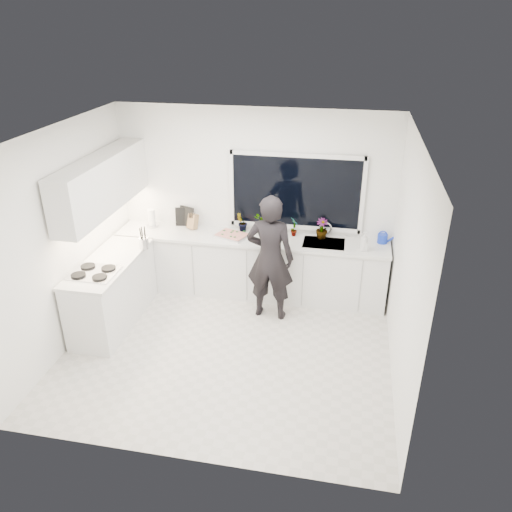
# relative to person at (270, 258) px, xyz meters

# --- Properties ---
(floor) EXTENTS (4.00, 3.50, 0.02)m
(floor) POSITION_rel_person_xyz_m (-0.38, -0.90, -0.89)
(floor) COLOR beige
(floor) RESTS_ON ground
(wall_back) EXTENTS (4.00, 0.02, 2.70)m
(wall_back) POSITION_rel_person_xyz_m (-0.38, 0.86, 0.47)
(wall_back) COLOR white
(wall_back) RESTS_ON ground
(wall_left) EXTENTS (0.02, 3.50, 2.70)m
(wall_left) POSITION_rel_person_xyz_m (-2.39, -0.90, 0.47)
(wall_left) COLOR white
(wall_left) RESTS_ON ground
(wall_right) EXTENTS (0.02, 3.50, 2.70)m
(wall_right) POSITION_rel_person_xyz_m (1.63, -0.90, 0.47)
(wall_right) COLOR white
(wall_right) RESTS_ON ground
(ceiling) EXTENTS (4.00, 3.50, 0.02)m
(ceiling) POSITION_rel_person_xyz_m (-0.38, -0.90, 1.83)
(ceiling) COLOR white
(ceiling) RESTS_ON wall_back
(window) EXTENTS (1.80, 0.02, 1.00)m
(window) POSITION_rel_person_xyz_m (0.22, 0.83, 0.67)
(window) COLOR black
(window) RESTS_ON wall_back
(base_cabinets_back) EXTENTS (3.92, 0.58, 0.88)m
(base_cabinets_back) POSITION_rel_person_xyz_m (-0.38, 0.55, -0.44)
(base_cabinets_back) COLOR white
(base_cabinets_back) RESTS_ON floor
(base_cabinets_left) EXTENTS (0.58, 1.60, 0.88)m
(base_cabinets_left) POSITION_rel_person_xyz_m (-2.05, -0.55, -0.44)
(base_cabinets_left) COLOR white
(base_cabinets_left) RESTS_ON floor
(countertop_back) EXTENTS (3.94, 0.62, 0.04)m
(countertop_back) POSITION_rel_person_xyz_m (-0.38, 0.54, 0.02)
(countertop_back) COLOR silver
(countertop_back) RESTS_ON base_cabinets_back
(countertop_left) EXTENTS (0.62, 1.60, 0.04)m
(countertop_left) POSITION_rel_person_xyz_m (-2.05, -0.55, 0.02)
(countertop_left) COLOR silver
(countertop_left) RESTS_ON base_cabinets_left
(upper_cabinets) EXTENTS (0.34, 2.10, 0.70)m
(upper_cabinets) POSITION_rel_person_xyz_m (-2.17, -0.20, 0.97)
(upper_cabinets) COLOR white
(upper_cabinets) RESTS_ON wall_left
(sink) EXTENTS (0.58, 0.42, 0.14)m
(sink) POSITION_rel_person_xyz_m (0.67, 0.55, -0.01)
(sink) COLOR silver
(sink) RESTS_ON countertop_back
(faucet) EXTENTS (0.03, 0.03, 0.22)m
(faucet) POSITION_rel_person_xyz_m (0.67, 0.75, 0.15)
(faucet) COLOR silver
(faucet) RESTS_ON countertop_back
(stovetop) EXTENTS (0.56, 0.48, 0.03)m
(stovetop) POSITION_rel_person_xyz_m (-2.07, -0.90, 0.05)
(stovetop) COLOR black
(stovetop) RESTS_ON countertop_left
(person) EXTENTS (0.67, 0.46, 1.77)m
(person) POSITION_rel_person_xyz_m (0.00, 0.00, 0.00)
(person) COLOR black
(person) RESTS_ON floor
(pizza_tray) EXTENTS (0.54, 0.47, 0.03)m
(pizza_tray) POSITION_rel_person_xyz_m (-0.65, 0.52, 0.05)
(pizza_tray) COLOR silver
(pizza_tray) RESTS_ON countertop_back
(pizza) EXTENTS (0.49, 0.42, 0.01)m
(pizza) POSITION_rel_person_xyz_m (-0.65, 0.52, 0.07)
(pizza) COLOR #B94218
(pizza) RESTS_ON pizza_tray
(watering_can) EXTENTS (0.18, 0.18, 0.13)m
(watering_can) POSITION_rel_person_xyz_m (1.47, 0.71, 0.10)
(watering_can) COLOR #1432C2
(watering_can) RESTS_ON countertop_back
(paper_towel_roll) EXTENTS (0.14, 0.14, 0.26)m
(paper_towel_roll) POSITION_rel_person_xyz_m (-1.91, 0.65, 0.17)
(paper_towel_roll) COLOR white
(paper_towel_roll) RESTS_ON countertop_back
(knife_block) EXTENTS (0.16, 0.15, 0.22)m
(knife_block) POSITION_rel_person_xyz_m (-1.28, 0.69, 0.15)
(knife_block) COLOR brown
(knife_block) RESTS_ON countertop_back
(utensil_crock) EXTENTS (0.16, 0.16, 0.16)m
(utensil_crock) POSITION_rel_person_xyz_m (-1.73, -0.10, 0.12)
(utensil_crock) COLOR silver
(utensil_crock) RESTS_ON countertop_left
(picture_frame_large) EXTENTS (0.22, 0.07, 0.28)m
(picture_frame_large) POSITION_rel_person_xyz_m (-1.47, 0.79, 0.18)
(picture_frame_large) COLOR black
(picture_frame_large) RESTS_ON countertop_back
(picture_frame_small) EXTENTS (0.24, 0.11, 0.30)m
(picture_frame_small) POSITION_rel_person_xyz_m (-1.41, 0.79, 0.19)
(picture_frame_small) COLOR black
(picture_frame_small) RESTS_ON countertop_back
(herb_plants) EXTENTS (1.36, 0.31, 0.29)m
(herb_plants) POSITION_rel_person_xyz_m (-0.03, 0.71, 0.18)
(herb_plants) COLOR #26662D
(herb_plants) RESTS_ON countertop_back
(soap_bottles) EXTENTS (0.11, 0.11, 0.27)m
(soap_bottles) POSITION_rel_person_xyz_m (1.22, 0.40, 0.16)
(soap_bottles) COLOR #D8BF66
(soap_bottles) RESTS_ON countertop_back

